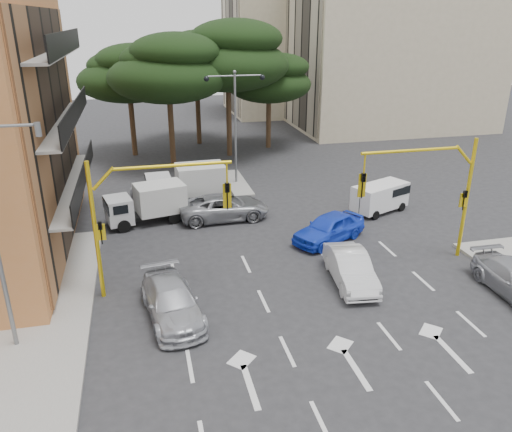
{
  "coord_description": "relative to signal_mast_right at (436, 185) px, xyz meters",
  "views": [
    {
      "loc": [
        -6.51,
        -17.68,
        11.17
      ],
      "look_at": [
        -0.99,
        5.64,
        1.6
      ],
      "focal_mm": 35.0,
      "sensor_mm": 36.0,
      "label": 1
    }
  ],
  "objects": [
    {
      "name": "signal_mast_left",
      "position": [
        -13.61,
        0.0,
        0.0
      ],
      "size": [
        5.79,
        0.37,
        6.0
      ],
      "color": "yellow",
      "rests_on": "ground"
    },
    {
      "name": "street_lamp_center",
      "position": [
        -6.8,
        14.01,
        1.54
      ],
      "size": [
        4.16,
        0.36,
        7.77
      ],
      "color": "slate",
      "rests_on": "median_strip"
    },
    {
      "name": "car_blue_compact",
      "position": [
        -3.91,
        3.17,
        -3.13
      ],
      "size": [
        4.74,
        3.67,
        1.51
      ],
      "primitive_type": "imported",
      "rotation": [
        0.0,
        0.0,
        -1.07
      ],
      "color": "blue",
      "rests_on": "ground"
    },
    {
      "name": "apartment_beige_near",
      "position": [
        13.15,
        30.01,
        5.47
      ],
      "size": [
        20.2,
        12.15,
        18.7
      ],
      "color": "#C0B290",
      "rests_on": "ground"
    },
    {
      "name": "apartment_beige_far",
      "position": [
        6.15,
        42.01,
        4.47
      ],
      "size": [
        16.2,
        12.15,
        16.7
      ],
      "color": "#C0B290",
      "rests_on": "ground"
    },
    {
      "name": "car_silver_cross_b",
      "position": [
        -11.8,
        11.01,
        -3.07
      ],
      "size": [
        5.06,
        2.83,
        1.63
      ],
      "primitive_type": "imported",
      "rotation": [
        0.0,
        0.0,
        1.37
      ],
      "color": "#A7A9B0",
      "rests_on": "ground"
    },
    {
      "name": "pine_left_far",
      "position": [
        -13.75,
        23.96,
        3.03
      ],
      "size": [
        8.32,
        8.32,
        9.3
      ],
      "color": "#382616",
      "rests_on": "ground"
    },
    {
      "name": "car_silver_cross_a",
      "position": [
        -8.8,
        7.59,
        -3.15
      ],
      "size": [
        5.35,
        2.55,
        1.47
      ],
      "primitive_type": "imported",
      "rotation": [
        0.0,
        0.0,
        1.59
      ],
      "color": "#96989E",
      "rests_on": "ground"
    },
    {
      "name": "ground",
      "position": [
        -6.8,
        -1.99,
        -3.88
      ],
      "size": [
        120.0,
        120.0,
        0.0
      ],
      "primitive_type": "plane",
      "color": "#28282B",
      "rests_on": "ground"
    },
    {
      "name": "pine_left_near",
      "position": [
        -10.75,
        19.96,
        3.72
      ],
      "size": [
        9.15,
        9.15,
        10.23
      ],
      "color": "#382616",
      "rests_on": "ground"
    },
    {
      "name": "median_strip",
      "position": [
        -6.8,
        14.01,
        -3.81
      ],
      "size": [
        1.4,
        6.0,
        0.15
      ],
      "primitive_type": "cube",
      "color": "gray",
      "rests_on": "ground"
    },
    {
      "name": "pine_right",
      "position": [
        -1.75,
        23.96,
        2.33
      ],
      "size": [
        7.49,
        7.49,
        8.37
      ],
      "color": "#382616",
      "rests_on": "ground"
    },
    {
      "name": "box_truck_b",
      "position": [
        -10.65,
        10.78,
        -2.64
      ],
      "size": [
        5.13,
        2.35,
        2.48
      ],
      "primitive_type": null,
      "rotation": [
        0.0,
        0.0,
        1.62
      ],
      "color": "silver",
      "rests_on": "ground"
    },
    {
      "name": "pine_center",
      "position": [
        -5.75,
        21.96,
        4.41
      ],
      "size": [
        9.98,
        9.98,
        11.16
      ],
      "color": "#382616",
      "rests_on": "ground"
    },
    {
      "name": "car_silver_wagon",
      "position": [
        -12.63,
        -2.28,
        -3.19
      ],
      "size": [
        2.61,
        5.04,
        1.4
      ],
      "primitive_type": "imported",
      "rotation": [
        0.0,
        0.0,
        0.14
      ],
      "color": "#ACADB4",
      "rests_on": "ground"
    },
    {
      "name": "pine_back",
      "position": [
        -7.75,
        26.96,
        3.72
      ],
      "size": [
        9.15,
        9.15,
        10.23
      ],
      "color": "#382616",
      "rests_on": "ground"
    },
    {
      "name": "car_white_hatch",
      "position": [
        -4.61,
        -1.31,
        -3.17
      ],
      "size": [
        2.03,
        4.51,
        1.44
      ],
      "primitive_type": "imported",
      "rotation": [
        0.0,
        0.0,
        -0.12
      ],
      "color": "silver",
      "rests_on": "ground"
    },
    {
      "name": "signal_mast_right",
      "position": [
        0.0,
        0.0,
        0.0
      ],
      "size": [
        5.79,
        0.37,
        6.0
      ],
      "color": "yellow",
      "rests_on": "ground"
    },
    {
      "name": "box_truck_a",
      "position": [
        -13.26,
        8.01,
        -2.77
      ],
      "size": [
        4.86,
        2.86,
        2.24
      ],
      "primitive_type": null,
      "rotation": [
        0.0,
        0.0,
        1.79
      ],
      "color": "silver",
      "rests_on": "ground"
    },
    {
      "name": "van_white",
      "position": [
        0.69,
        6.54,
        -2.99
      ],
      "size": [
        3.93,
        2.89,
        1.79
      ],
      "primitive_type": null,
      "rotation": [
        0.0,
        0.0,
        -1.17
      ],
      "color": "white",
      "rests_on": "ground"
    }
  ]
}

